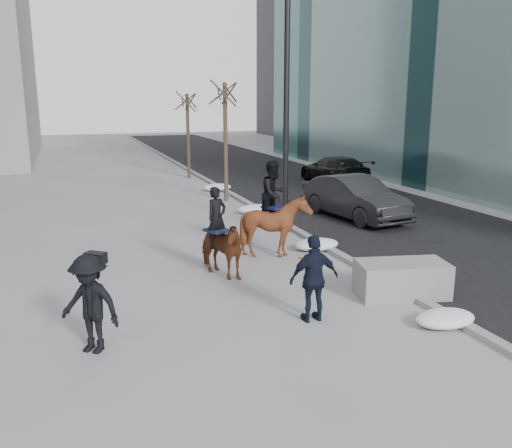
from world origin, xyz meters
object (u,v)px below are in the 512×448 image
object	(u,v)px
planter	(402,279)
mounted_left	(218,244)
mounted_right	(275,219)
car_near	(355,198)

from	to	relation	value
planter	mounted_left	size ratio (longest dim) A/B	0.89
mounted_left	mounted_right	distance (m)	2.32
mounted_left	mounted_right	bearing A→B (deg)	31.40
planter	mounted_right	distance (m)	4.24
car_near	mounted_left	bearing A→B (deg)	-151.89
planter	car_near	xyz separation A→B (m)	(3.02, 7.46, 0.38)
planter	mounted_right	world-z (taller)	mounted_right
car_near	mounted_left	world-z (taller)	mounted_left
planter	car_near	world-z (taller)	car_near
planter	mounted_left	world-z (taller)	mounted_left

